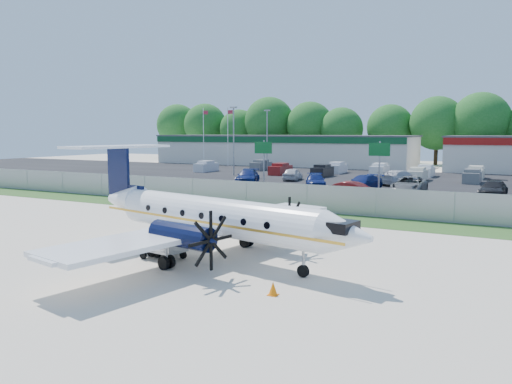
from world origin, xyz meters
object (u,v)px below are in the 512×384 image
at_px(aircraft, 211,216).
at_px(baggage_cart_near, 163,248).
at_px(baggage_cart_far, 158,244).
at_px(pushback_tug, 151,240).

distance_m(aircraft, baggage_cart_near, 2.63).
bearing_deg(baggage_cart_near, aircraft, 35.20).
relative_size(aircraft, baggage_cart_near, 7.51).
bearing_deg(aircraft, baggage_cart_far, -167.27).
bearing_deg(baggage_cart_far, pushback_tug, 167.01).
distance_m(pushback_tug, baggage_cart_far, 0.57).
xyz_separation_m(aircraft, baggage_cart_near, (-1.80, -1.27, -1.45)).
height_order(aircraft, pushback_tug, aircraft).
bearing_deg(baggage_cart_near, baggage_cart_far, 140.85).
bearing_deg(baggage_cart_near, pushback_tug, 149.75).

